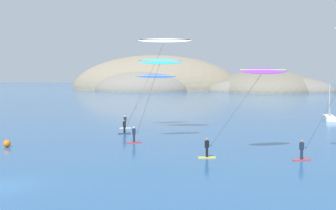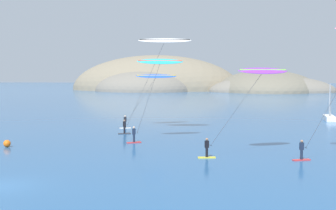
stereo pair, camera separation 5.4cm
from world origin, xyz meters
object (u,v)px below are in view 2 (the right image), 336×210
at_px(kitesurfer_purple, 258,78).
at_px(kitesurfer_cyan, 158,69).
at_px(marker_buoy, 7,144).
at_px(kitesurfer_blue, 154,80).
at_px(sailboat_near, 329,116).
at_px(kitesurfer_white, 162,46).

relative_size(kitesurfer_purple, kitesurfer_cyan, 0.89).
height_order(kitesurfer_cyan, marker_buoy, kitesurfer_cyan).
bearing_deg(kitesurfer_blue, kitesurfer_cyan, -77.63).
relative_size(kitesurfer_blue, kitesurfer_cyan, 0.84).
bearing_deg(sailboat_near, kitesurfer_purple, -112.71).
bearing_deg(kitesurfer_white, kitesurfer_cyan, -85.23).
distance_m(kitesurfer_white, marker_buoy, 20.28).
relative_size(kitesurfer_purple, kitesurfer_blue, 1.06).
xyz_separation_m(sailboat_near, kitesurfer_blue, (-25.27, -12.65, 5.68)).
distance_m(sailboat_near, kitesurfer_white, 31.31).
distance_m(kitesurfer_purple, kitesurfer_white, 16.11).
xyz_separation_m(kitesurfer_purple, kitesurfer_white, (-10.34, 11.81, 3.65)).
xyz_separation_m(kitesurfer_purple, kitesurfer_blue, (-12.50, 17.87, -0.45)).
distance_m(sailboat_near, kitesurfer_cyan, 34.28).
bearing_deg(kitesurfer_purple, marker_buoy, 178.62).
bearing_deg(sailboat_near, marker_buoy, -140.76).
bearing_deg(marker_buoy, kitesurfer_blue, 56.63).
xyz_separation_m(kitesurfer_cyan, marker_buoy, (-14.06, -5.16, -7.28)).
distance_m(kitesurfer_purple, kitesurfer_cyan, 11.42).
height_order(kitesurfer_purple, marker_buoy, kitesurfer_purple).
relative_size(sailboat_near, kitesurfer_cyan, 0.68).
relative_size(kitesurfer_white, marker_buoy, 16.36).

